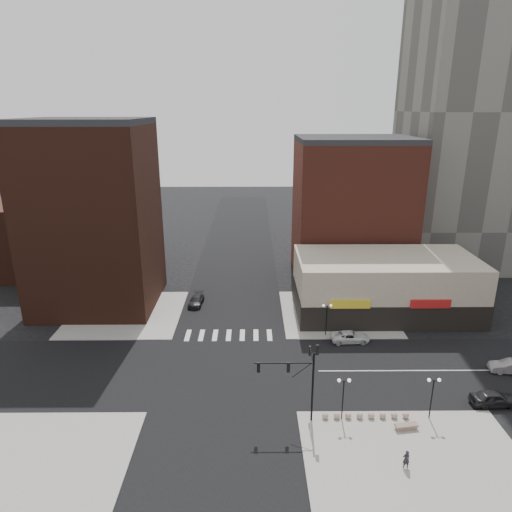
{
  "coord_description": "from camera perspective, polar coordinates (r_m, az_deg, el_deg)",
  "views": [
    {
      "loc": [
        2.91,
        -42.84,
        27.15
      ],
      "look_at": [
        3.3,
        6.47,
        11.0
      ],
      "focal_mm": 32.0,
      "sensor_mm": 36.0,
      "label": 1
    }
  ],
  "objects": [
    {
      "name": "building_nw",
      "position": [
        66.76,
        -19.66,
        4.4
      ],
      "size": [
        16.0,
        15.0,
        25.0
      ],
      "primitive_type": "cube",
      "color": "#3C1C13",
      "rests_on": "ground"
    },
    {
      "name": "street_lamp_se_b",
      "position": [
        45.19,
        21.25,
        -15.13
      ],
      "size": [
        1.22,
        0.32,
        4.16
      ],
      "color": "black",
      "rests_on": "sidewalk_se"
    },
    {
      "name": "bollard_row",
      "position": [
        45.1,
        13.53,
        -18.81
      ],
      "size": [
        7.93,
        0.58,
        0.58
      ],
      "color": "#A0836E",
      "rests_on": "sidewalk_se"
    },
    {
      "name": "road_ns",
      "position": [
        50.8,
        -3.78,
        -14.2
      ],
      "size": [
        14.0,
        200.0,
        0.02
      ],
      "primitive_type": "cube",
      "color": "black",
      "rests_on": "ground"
    },
    {
      "name": "sidewalk_nw",
      "position": [
        65.77,
        -15.88,
        -6.93
      ],
      "size": [
        15.0,
        15.0,
        0.12
      ],
      "primitive_type": "cube",
      "color": "gray",
      "rests_on": "ground"
    },
    {
      "name": "silver_sedan",
      "position": [
        57.13,
        29.2,
        -11.97
      ],
      "size": [
        4.43,
        2.01,
        1.41
      ],
      "primitive_type": "imported",
      "rotation": [
        0.0,
        0.0,
        -1.69
      ],
      "color": "gray",
      "rests_on": "ground"
    },
    {
      "name": "sidewalk_sw",
      "position": [
        42.9,
        -26.59,
        -23.3
      ],
      "size": [
        15.0,
        15.0,
        0.12
      ],
      "primitive_type": "cube",
      "color": "gray",
      "rests_on": "ground"
    },
    {
      "name": "street_lamp_ne",
      "position": [
        56.89,
        8.85,
        -6.89
      ],
      "size": [
        1.22,
        0.32,
        4.16
      ],
      "color": "black",
      "rests_on": "sidewalk_ne"
    },
    {
      "name": "street_lamp_se_a",
      "position": [
        43.0,
        10.9,
        -15.94
      ],
      "size": [
        1.22,
        0.32,
        4.16
      ],
      "color": "black",
      "rests_on": "sidewalk_se"
    },
    {
      "name": "pedestrian",
      "position": [
        40.81,
        18.26,
        -22.97
      ],
      "size": [
        0.6,
        0.42,
        1.58
      ],
      "primitive_type": "imported",
      "rotation": [
        0.0,
        0.0,
        3.21
      ],
      "color": "#242226",
      "rests_on": "sidewalk_se"
    },
    {
      "name": "white_suv",
      "position": [
        57.24,
        11.7,
        -9.86
      ],
      "size": [
        4.74,
        2.34,
        1.29
      ],
      "primitive_type": "imported",
      "rotation": [
        0.0,
        0.0,
        1.61
      ],
      "color": "silver",
      "rests_on": "ground"
    },
    {
      "name": "ground",
      "position": [
        50.8,
        -3.78,
        -14.21
      ],
      "size": [
        240.0,
        240.0,
        0.0
      ],
      "primitive_type": "plane",
      "color": "black",
      "rests_on": "ground"
    },
    {
      "name": "sidewalk_ne",
      "position": [
        64.47,
        10.02,
        -7.01
      ],
      "size": [
        15.0,
        15.0,
        0.12
      ],
      "primitive_type": "cube",
      "color": "gray",
      "rests_on": "ground"
    },
    {
      "name": "traffic_signal",
      "position": [
        41.67,
        5.75,
        -14.14
      ],
      "size": [
        5.59,
        3.09,
        7.77
      ],
      "color": "black",
      "rests_on": "ground"
    },
    {
      "name": "road_ew",
      "position": [
        50.8,
        -3.78,
        -14.2
      ],
      "size": [
        200.0,
        14.0,
        0.02
      ],
      "primitive_type": "cube",
      "color": "black",
      "rests_on": "ground"
    },
    {
      "name": "building_ne_row",
      "position": [
        65.13,
        15.75,
        -4.06
      ],
      "size": [
        24.2,
        12.2,
        8.0
      ],
      "color": "#BCAD95",
      "rests_on": "ground"
    },
    {
      "name": "dark_sedan_north",
      "position": [
        66.52,
        -7.48,
        -5.51
      ],
      "size": [
        2.2,
        4.61,
        1.3
      ],
      "primitive_type": "imported",
      "rotation": [
        0.0,
        0.0,
        -0.09
      ],
      "color": "black",
      "rests_on": "ground"
    },
    {
      "name": "building_nw_low",
      "position": [
        87.01,
        -24.11,
        2.46
      ],
      "size": [
        20.0,
        18.0,
        12.0
      ],
      "primitive_type": "cube",
      "color": "#3C1C13",
      "rests_on": "ground"
    },
    {
      "name": "sidewalk_se",
      "position": [
        41.68,
        19.69,
        -23.68
      ],
      "size": [
        18.0,
        14.0,
        0.12
      ],
      "primitive_type": "cube",
      "color": "gray",
      "rests_on": "ground"
    },
    {
      "name": "building_ne_midrise",
      "position": [
        75.85,
        11.86,
        5.45
      ],
      "size": [
        18.0,
        15.0,
        22.0
      ],
      "primitive_type": "cube",
      "color": "maroon",
      "rests_on": "ground"
    },
    {
      "name": "dark_sedan_east",
      "position": [
        50.82,
        27.62,
        -15.48
      ],
      "size": [
        4.44,
        1.87,
        1.5
      ],
      "primitive_type": "imported",
      "rotation": [
        0.0,
        0.0,
        1.59
      ],
      "color": "black",
      "rests_on": "ground"
    },
    {
      "name": "stone_bench",
      "position": [
        44.85,
        18.28,
        -19.58
      ],
      "size": [
        2.11,
        0.9,
        0.48
      ],
      "rotation": [
        0.0,
        0.0,
        0.14
      ],
      "color": "#826959",
      "rests_on": "sidewalk_se"
    }
  ]
}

